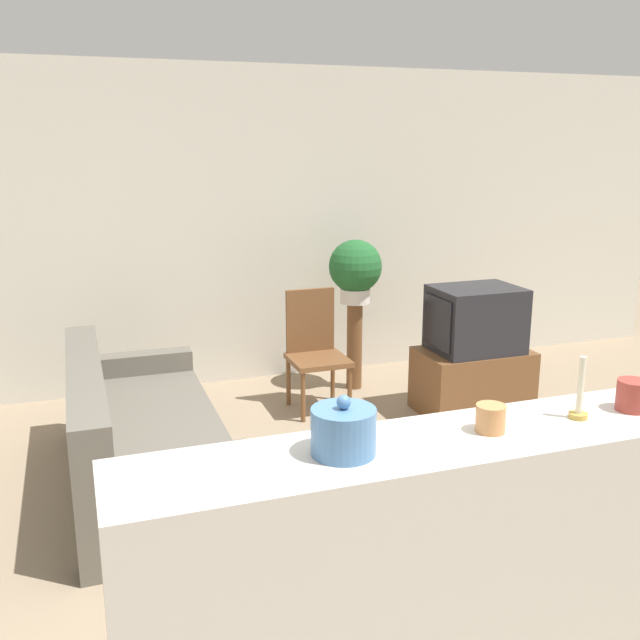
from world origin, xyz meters
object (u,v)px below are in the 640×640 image
object	(u,v)px
couch	(139,442)
potted_plant	(355,269)
wooden_chair	(315,346)
television	(475,319)
decorative_bowl	(343,431)

from	to	relation	value
couch	potted_plant	bearing A→B (deg)	32.88
wooden_chair	potted_plant	xyz separation A→B (m)	(0.47, 0.32, 0.54)
couch	television	size ratio (longest dim) A/B	2.98
television	decorative_bowl	distance (m)	3.36
couch	wooden_chair	bearing A→B (deg)	32.34
couch	decorative_bowl	size ratio (longest dim) A/B	9.17
decorative_bowl	television	bearing A→B (deg)	51.13
couch	decorative_bowl	world-z (taller)	decorative_bowl
wooden_chair	potted_plant	world-z (taller)	potted_plant
wooden_chair	potted_plant	distance (m)	0.78
television	decorative_bowl	xyz separation A→B (m)	(-2.09, -2.60, 0.41)
couch	wooden_chair	distance (m)	1.74
wooden_chair	television	bearing A→B (deg)	-23.51
couch	television	xyz separation A→B (m)	(2.59, 0.43, 0.46)
television	potted_plant	size ratio (longest dim) A/B	1.24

